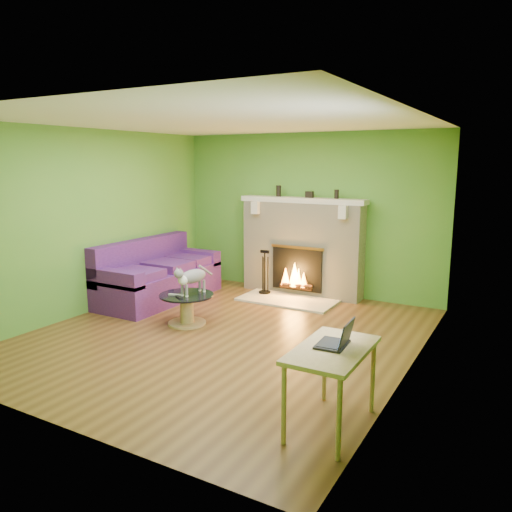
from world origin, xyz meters
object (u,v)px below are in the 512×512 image
Objects in this scene: desk at (332,358)px; cat at (193,280)px; sofa at (157,276)px; coffee_table at (187,307)px.

desk is 1.44× the size of cat.
sofa is 1.41m from coffee_table.
coffee_table is at bearing 149.69° from desk.
cat is (0.08, 0.05, 0.37)m from coffee_table.
sofa is 1.47m from cat.
cat reaches higher than coffee_table.
coffee_table is 3.07m from desk.
desk is (2.63, -1.54, 0.36)m from coffee_table.
desk is at bearing -22.47° from cat.
sofa is at bearing 148.75° from desk.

